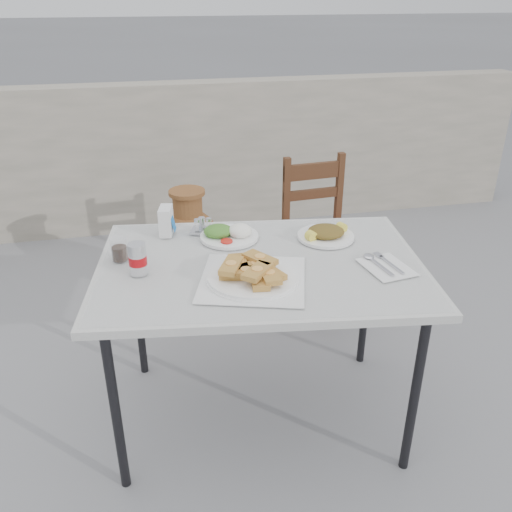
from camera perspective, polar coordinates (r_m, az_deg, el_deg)
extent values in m
plane|color=slate|center=(2.74, -2.17, -16.76)|extent=(80.00, 80.00, 0.00)
cylinder|color=black|center=(2.26, -14.55, -15.65)|extent=(0.04, 0.04, 0.79)
cylinder|color=black|center=(2.35, 16.36, -13.94)|extent=(0.04, 0.04, 0.79)
cylinder|color=black|center=(2.86, -12.32, -5.53)|extent=(0.04, 0.04, 0.79)
cylinder|color=black|center=(2.93, 11.52, -4.55)|extent=(0.04, 0.04, 0.79)
cube|color=white|center=(2.30, 0.46, -1.13)|extent=(1.49, 1.11, 0.03)
cube|color=white|center=(2.29, 0.46, -0.70)|extent=(1.44, 1.06, 0.01)
cube|color=silver|center=(2.15, -0.35, -2.44)|extent=(0.51, 0.51, 0.00)
cylinder|color=white|center=(2.15, -0.35, -2.19)|extent=(0.36, 0.36, 0.02)
cylinder|color=white|center=(2.15, -0.35, -2.32)|extent=(0.37, 0.37, 0.01)
cylinder|color=white|center=(2.51, -2.83, 2.07)|extent=(0.27, 0.27, 0.01)
ellipsoid|color=silver|center=(2.49, -1.68, 2.67)|extent=(0.11, 0.11, 0.06)
ellipsoid|color=#2F5F1B|center=(2.50, -4.00, 2.64)|extent=(0.14, 0.12, 0.06)
cylinder|color=red|center=(2.43, -3.10, 1.58)|extent=(0.05, 0.05, 0.01)
cylinder|color=white|center=(2.53, 7.34, 2.08)|extent=(0.26, 0.26, 0.01)
ellipsoid|color=#1B6719|center=(2.52, 7.38, 2.58)|extent=(0.17, 0.16, 0.05)
cylinder|color=yellow|center=(2.46, 5.81, 2.11)|extent=(0.06, 0.05, 0.05)
cylinder|color=yellow|center=(2.57, 8.97, 2.97)|extent=(0.06, 0.05, 0.05)
cylinder|color=silver|center=(2.22, -12.35, -0.29)|extent=(0.07, 0.07, 0.13)
cylinder|color=#B80D13|center=(2.22, -12.34, -0.42)|extent=(0.07, 0.07, 0.04)
cylinder|color=silver|center=(2.19, -12.51, 1.17)|extent=(0.07, 0.07, 0.00)
cylinder|color=white|center=(2.36, -14.21, 0.73)|extent=(0.07, 0.07, 0.10)
cylinder|color=black|center=(2.37, -14.16, 0.29)|extent=(0.06, 0.06, 0.06)
cube|color=silver|center=(2.56, -9.45, 3.68)|extent=(0.08, 0.12, 0.13)
cube|color=blue|center=(2.56, -8.70, 3.47)|extent=(0.03, 0.06, 0.08)
cube|color=silver|center=(2.58, -5.63, 2.66)|extent=(0.13, 0.12, 0.01)
cylinder|color=white|center=(2.54, -6.20, 3.20)|extent=(0.03, 0.03, 0.06)
cylinder|color=white|center=(2.55, -5.00, 3.32)|extent=(0.03, 0.03, 0.06)
cylinder|color=silver|center=(2.59, -5.72, 3.52)|extent=(0.03, 0.03, 0.05)
cube|color=silver|center=(2.31, 13.56, -1.14)|extent=(0.20, 0.24, 0.00)
cube|color=silver|center=(2.29, 13.07, -1.09)|extent=(0.04, 0.17, 0.00)
ellipsoid|color=silver|center=(2.36, 11.78, -0.01)|extent=(0.04, 0.06, 0.01)
cube|color=silver|center=(2.32, 14.08, -0.88)|extent=(0.04, 0.17, 0.00)
cube|color=silver|center=(2.39, 12.78, 0.12)|extent=(0.03, 0.05, 0.00)
cube|color=#34210E|center=(3.30, 5.14, -3.64)|extent=(0.04, 0.04, 0.45)
cube|color=#34210E|center=(3.44, 10.73, -2.70)|extent=(0.04, 0.04, 0.45)
cube|color=#34210E|center=(3.60, 3.02, -0.89)|extent=(0.04, 0.04, 0.45)
cube|color=#34210E|center=(3.73, 8.25, -0.13)|extent=(0.04, 0.04, 0.45)
cube|color=maroon|center=(3.40, 7.01, 1.94)|extent=(0.45, 0.45, 0.05)
cube|color=#34210E|center=(3.41, 3.21, 6.24)|extent=(0.04, 0.04, 0.50)
cube|color=#34210E|center=(3.54, 8.74, 6.78)|extent=(0.04, 0.04, 0.50)
cube|color=#34210E|center=(3.42, 6.15, 8.89)|extent=(0.40, 0.06, 0.10)
cube|color=#34210E|center=(3.47, 6.03, 6.52)|extent=(0.40, 0.06, 0.06)
cylinder|color=brown|center=(3.67, -6.67, -3.74)|extent=(0.33, 0.33, 0.08)
ellipsoid|color=brown|center=(3.52, -6.94, 0.71)|extent=(0.43, 0.43, 0.54)
cylinder|color=beige|center=(3.52, -6.94, 0.71)|extent=(0.44, 0.44, 0.06)
cylinder|color=brown|center=(3.40, -7.21, 5.21)|extent=(0.18, 0.18, 0.16)
cylinder|color=brown|center=(3.37, -7.30, 6.66)|extent=(0.22, 0.22, 0.03)
cube|color=#A49889|center=(4.66, -8.08, 10.32)|extent=(6.00, 0.25, 1.20)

